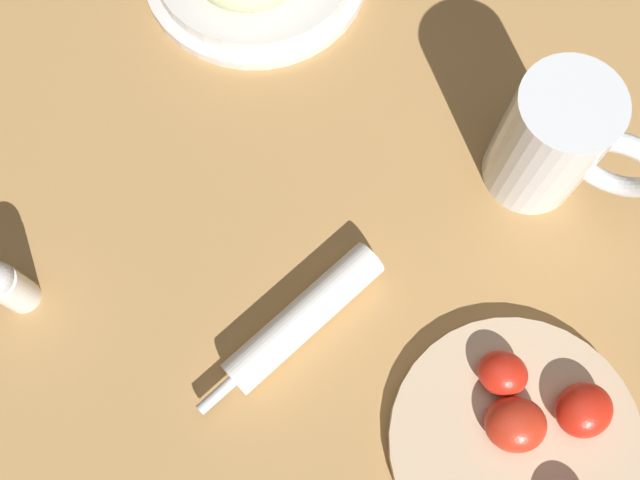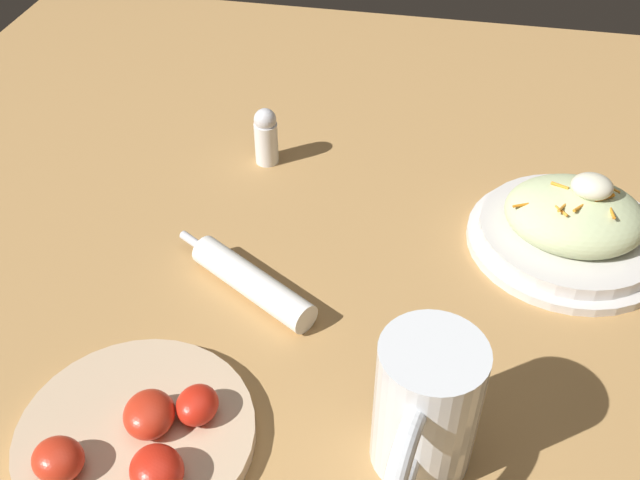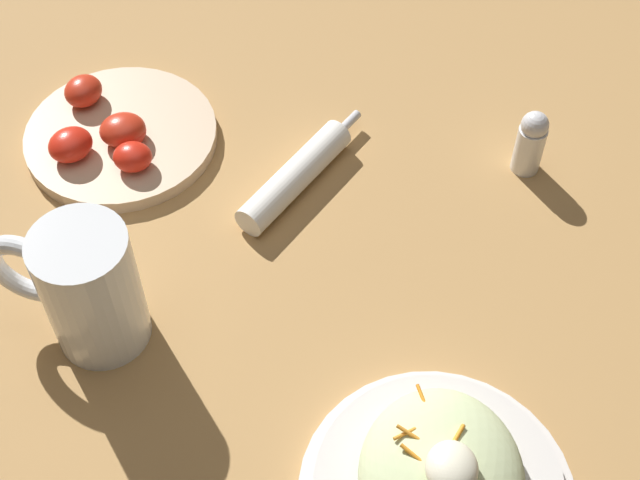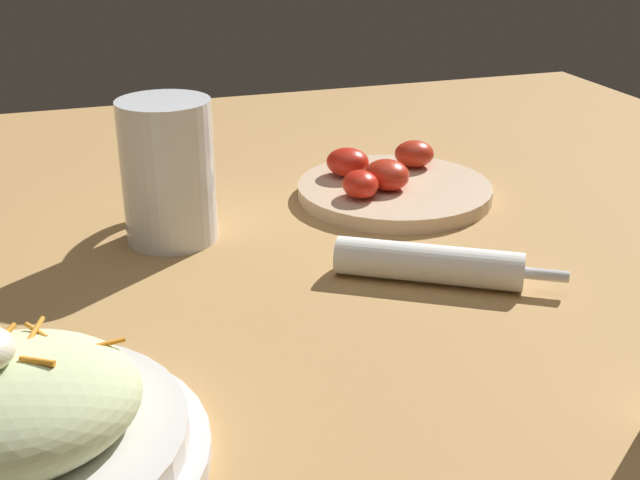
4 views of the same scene
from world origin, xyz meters
TOP-DOWN VIEW (x-y plane):
  - ground_plane at (0.00, 0.00)m, footprint 1.43×1.43m
  - salad_plate at (-0.21, -0.13)m, footprint 0.23×0.23m
  - beer_mug at (-0.07, 0.18)m, footprint 0.09×0.14m
  - napkin_roll at (0.12, 0.01)m, footprint 0.18×0.12m
  - tomato_plate at (0.17, 0.21)m, footprint 0.21×0.21m
  - salt_shaker at (0.17, -0.23)m, footprint 0.03×0.03m

SIDE VIEW (x-z plane):
  - ground_plane at x=0.00m, z-range 0.00..0.00m
  - tomato_plate at x=0.17m, z-range -0.01..0.04m
  - napkin_roll at x=0.12m, z-range 0.00..0.03m
  - salad_plate at x=-0.21m, z-range -0.02..0.08m
  - salt_shaker at x=0.17m, z-range 0.00..0.08m
  - beer_mug at x=-0.07m, z-range -0.01..0.13m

